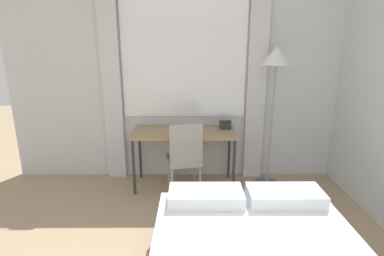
# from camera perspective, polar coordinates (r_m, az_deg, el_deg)

# --- Properties ---
(wall_back_with_window) EXTENTS (4.80, 0.13, 2.70)m
(wall_back_with_window) POSITION_cam_1_polar(r_m,az_deg,el_deg) (3.94, -0.15, 9.52)
(wall_back_with_window) COLOR silver
(wall_back_with_window) RESTS_ON ground_plane
(desk) EXTENTS (1.29, 0.55, 0.74)m
(desk) POSITION_cam_1_polar(r_m,az_deg,el_deg) (3.74, -1.53, -1.45)
(desk) COLOR #937551
(desk) RESTS_ON ground_plane
(desk_chair) EXTENTS (0.47, 0.47, 0.92)m
(desk_chair) POSITION_cam_1_polar(r_m,az_deg,el_deg) (3.57, -1.40, -5.23)
(desk_chair) COLOR gray
(desk_chair) RESTS_ON ground_plane
(standing_lamp) EXTENTS (0.34, 0.34, 1.76)m
(standing_lamp) POSITION_cam_1_polar(r_m,az_deg,el_deg) (3.72, 15.56, 10.16)
(standing_lamp) COLOR #4C4C51
(standing_lamp) RESTS_ON ground_plane
(telephone) EXTENTS (0.15, 0.17, 0.10)m
(telephone) POSITION_cam_1_polar(r_m,az_deg,el_deg) (3.85, 6.33, 0.63)
(telephone) COLOR #2D2D2D
(telephone) RESTS_ON desk
(book) EXTENTS (0.22, 0.19, 0.02)m
(book) POSITION_cam_1_polar(r_m,az_deg,el_deg) (3.74, 0.03, -0.22)
(book) COLOR navy
(book) RESTS_ON desk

